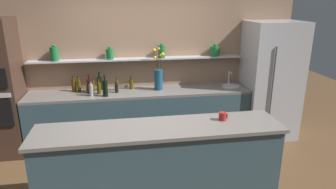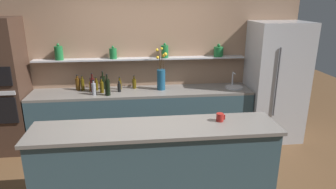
{
  "view_description": "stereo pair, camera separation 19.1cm",
  "coord_description": "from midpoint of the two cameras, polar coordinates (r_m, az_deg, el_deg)",
  "views": [
    {
      "loc": [
        -0.39,
        -3.42,
        2.37
      ],
      "look_at": [
        0.23,
        0.4,
        1.11
      ],
      "focal_mm": 32.0,
      "sensor_mm": 36.0,
      "label": 1
    },
    {
      "loc": [
        -0.2,
        -3.45,
        2.37
      ],
      "look_at": [
        0.23,
        0.4,
        1.11
      ],
      "focal_mm": 32.0,
      "sensor_mm": 36.0,
      "label": 2
    }
  ],
  "objects": [
    {
      "name": "flower_vase",
      "position": [
        4.9,
        -2.93,
        3.26
      ],
      "size": [
        0.18,
        0.14,
        0.69
      ],
      "color": "navy",
      "rests_on": "back_counter_unit"
    },
    {
      "name": "refrigerator",
      "position": [
        5.42,
        18.01,
        2.47
      ],
      "size": [
        0.89,
        0.73,
        2.01
      ],
      "color": "#B7B7BC",
      "rests_on": "ground_plane"
    },
    {
      "name": "sink_fixture",
      "position": [
        5.2,
        10.78,
        1.73
      ],
      "size": [
        0.29,
        0.29,
        0.25
      ],
      "color": "#B7B7BC",
      "rests_on": "back_counter_unit"
    },
    {
      "name": "bottle_spirit_2",
      "position": [
        5.09,
        -18.5,
        1.71
      ],
      "size": [
        0.08,
        0.08,
        0.26
      ],
      "color": "#4C2D0C",
      "rests_on": "back_counter_unit"
    },
    {
      "name": "bottle_oil_7",
      "position": [
        5.0,
        -15.15,
        1.59
      ],
      "size": [
        0.06,
        0.06,
        0.23
      ],
      "color": "#47380A",
      "rests_on": "back_counter_unit"
    },
    {
      "name": "bottle_wine_9",
      "position": [
        5.06,
        -13.95,
        2.08
      ],
      "size": [
        0.08,
        0.08,
        0.3
      ],
      "color": "black",
      "rests_on": "back_counter_unit"
    },
    {
      "name": "bottle_oil_5",
      "position": [
        5.01,
        -16.12,
        1.42
      ],
      "size": [
        0.06,
        0.06,
        0.21
      ],
      "color": "olive",
      "rests_on": "back_counter_unit"
    },
    {
      "name": "bottle_wine_6",
      "position": [
        4.69,
        -13.03,
        1.18
      ],
      "size": [
        0.08,
        0.08,
        0.34
      ],
      "color": "black",
      "rests_on": "back_counter_unit"
    },
    {
      "name": "ground_plane",
      "position": [
        4.18,
        -3.72,
        -16.57
      ],
      "size": [
        12.0,
        12.0,
        0.0
      ],
      "primitive_type": "plane",
      "color": "brown"
    },
    {
      "name": "bottle_wine_0",
      "position": [
        4.91,
        -15.82,
        1.55
      ],
      "size": [
        0.08,
        0.08,
        0.32
      ],
      "color": "#380C0C",
      "rests_on": "back_counter_unit"
    },
    {
      "name": "back_counter_unit",
      "position": [
        5.05,
        -6.34,
        -4.35
      ],
      "size": [
        3.58,
        0.62,
        0.92
      ],
      "color": "#334C56",
      "rests_on": "ground_plane"
    },
    {
      "name": "bottle_oil_3",
      "position": [
        4.99,
        -10.81,
        1.77
      ],
      "size": [
        0.05,
        0.05,
        0.22
      ],
      "color": "#47380A",
      "rests_on": "back_counter_unit"
    },
    {
      "name": "bottle_oil_8",
      "position": [
        5.05,
        -17.65,
        1.64
      ],
      "size": [
        0.06,
        0.06,
        0.25
      ],
      "color": "#47380A",
      "rests_on": "back_counter_unit"
    },
    {
      "name": "bottle_sauce_1",
      "position": [
        4.86,
        -10.88,
        1.2
      ],
      "size": [
        0.06,
        0.06,
        0.18
      ],
      "color": "black",
      "rests_on": "back_counter_unit"
    },
    {
      "name": "island_counter",
      "position": [
        3.54,
        -3.16,
        -13.74
      ],
      "size": [
        2.74,
        0.61,
        1.02
      ],
      "color": "#334C56",
      "rests_on": "ground_plane"
    },
    {
      "name": "coffee_mug",
      "position": [
        3.49,
        8.79,
        -4.14
      ],
      "size": [
        0.1,
        0.08,
        0.09
      ],
      "color": "maroon",
      "rests_on": "island_counter"
    },
    {
      "name": "bottle_oil_10",
      "position": [
        5.01,
        -8.09,
        2.02
      ],
      "size": [
        0.06,
        0.06,
        0.22
      ],
      "color": "#47380A",
      "rests_on": "back_counter_unit"
    },
    {
      "name": "back_wall_unit",
      "position": [
        5.15,
        -5.81,
        5.94
      ],
      "size": [
        5.2,
        0.28,
        2.6
      ],
      "color": "#937056",
      "rests_on": "ground_plane"
    },
    {
      "name": "bottle_oil_4",
      "position": [
        4.85,
        -14.12,
        1.23
      ],
      "size": [
        0.06,
        0.06,
        0.24
      ],
      "color": "#47380A",
      "rests_on": "back_counter_unit"
    },
    {
      "name": "bottle_spirit_11",
      "position": [
        4.77,
        -15.55,
        0.87
      ],
      "size": [
        0.07,
        0.07,
        0.24
      ],
      "color": "gray",
      "rests_on": "back_counter_unit"
    }
  ]
}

